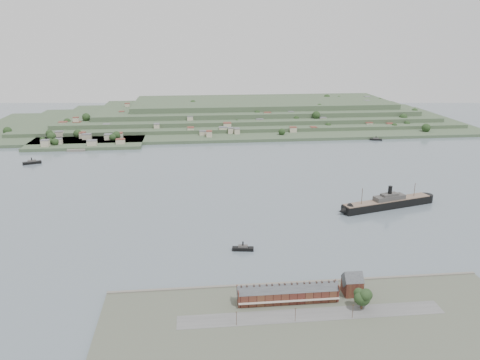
{
  "coord_description": "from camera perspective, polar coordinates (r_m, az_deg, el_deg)",
  "views": [
    {
      "loc": [
        -59.48,
        -388.31,
        142.22
      ],
      "look_at": [
        -15.34,
        30.0,
        9.98
      ],
      "focal_mm": 35.0,
      "sensor_mm": 36.0,
      "label": 1
    }
  ],
  "objects": [
    {
      "name": "ground",
      "position": [
        417.79,
        2.53,
        -2.47
      ],
      "size": [
        1400.0,
        1400.0,
        0.0
      ],
      "primitive_type": "plane",
      "color": "slate",
      "rests_on": "ground"
    },
    {
      "name": "steamship",
      "position": [
        416.06,
        17.24,
        -2.74
      ],
      "size": [
        93.9,
        34.93,
        22.97
      ],
      "color": "black",
      "rests_on": "ground"
    },
    {
      "name": "far_peninsula",
      "position": [
        797.01,
        0.36,
        8.04
      ],
      "size": [
        760.0,
        309.0,
        30.0
      ],
      "color": "#384E34",
      "rests_on": "ground"
    },
    {
      "name": "near_shore",
      "position": [
        253.18,
        9.02,
        -16.69
      ],
      "size": [
        220.0,
        80.0,
        2.6
      ],
      "color": "#4C5142",
      "rests_on": "ground"
    },
    {
      "name": "ferry_east",
      "position": [
        678.91,
        16.23,
        4.79
      ],
      "size": [
        17.12,
        8.93,
        6.19
      ],
      "color": "black",
      "rests_on": "ground"
    },
    {
      "name": "gabled_building",
      "position": [
        275.4,
        13.53,
        -12.21
      ],
      "size": [
        10.4,
        10.18,
        14.09
      ],
      "color": "#4D201B",
      "rests_on": "ground"
    },
    {
      "name": "fig_tree",
      "position": [
        262.33,
        14.77,
        -13.62
      ],
      "size": [
        10.79,
        9.35,
        12.04
      ],
      "color": "#493221",
      "rests_on": "ground"
    },
    {
      "name": "ferry_west",
      "position": [
        583.21,
        -24.02,
        1.98
      ],
      "size": [
        20.8,
        12.05,
        7.54
      ],
      "color": "black",
      "rests_on": "ground"
    },
    {
      "name": "terrace_row",
      "position": [
        263.25,
        5.85,
        -13.6
      ],
      "size": [
        55.6,
        9.8,
        11.07
      ],
      "color": "#4D201B",
      "rests_on": "ground"
    },
    {
      "name": "tugboat",
      "position": [
        323.36,
        0.36,
        -8.32
      ],
      "size": [
        15.13,
        6.05,
        6.62
      ],
      "color": "black",
      "rests_on": "ground"
    }
  ]
}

